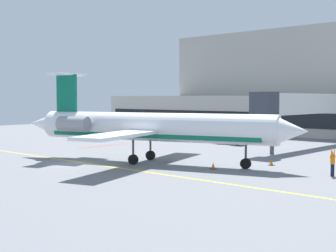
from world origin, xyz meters
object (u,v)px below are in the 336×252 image
at_px(pushback_tractor, 235,137).
at_px(marshaller, 333,163).
at_px(baggage_tug, 154,131).
at_px(regional_jet, 149,127).

distance_m(pushback_tractor, marshaller, 25.06).
bearing_deg(pushback_tractor, marshaller, -38.56).
bearing_deg(baggage_tug, pushback_tractor, -7.04).
xyz_separation_m(baggage_tug, pushback_tractor, (16.32, -2.02, 0.08)).
relative_size(regional_jet, pushback_tractor, 6.85).
xyz_separation_m(regional_jet, pushback_tractor, (-3.78, 19.59, -2.28)).
bearing_deg(regional_jet, baggage_tug, 132.93).
bearing_deg(regional_jet, marshaller, 14.08).
height_order(baggage_tug, marshaller, baggage_tug).
xyz_separation_m(regional_jet, marshaller, (15.82, 3.97, -2.25)).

